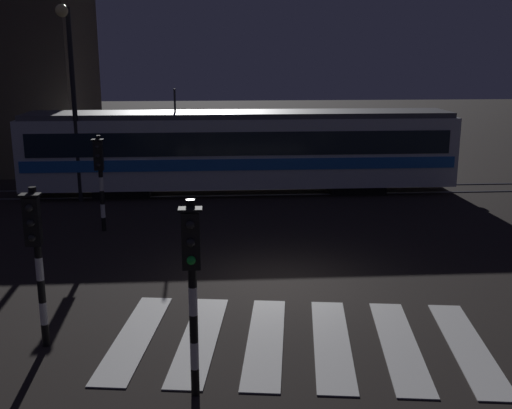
{
  "coord_description": "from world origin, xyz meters",
  "views": [
    {
      "loc": [
        -1.59,
        -13.83,
        5.47
      ],
      "look_at": [
        -0.44,
        2.52,
        1.4
      ],
      "focal_mm": 42.64,
      "sensor_mm": 36.0,
      "label": 1
    }
  ],
  "objects_px": {
    "tram": "(240,149)",
    "street_lamp_trackside_left": "(71,81)",
    "traffic_light_corner_near_left": "(36,245)",
    "traffic_light_kerb_mid_left": "(192,271)",
    "traffic_light_corner_far_left": "(100,169)"
  },
  "relations": [
    {
      "from": "traffic_light_corner_far_left",
      "to": "tram",
      "type": "height_order",
      "value": "tram"
    },
    {
      "from": "traffic_light_corner_far_left",
      "to": "traffic_light_kerb_mid_left",
      "type": "relative_size",
      "value": 0.92
    },
    {
      "from": "traffic_light_kerb_mid_left",
      "to": "street_lamp_trackside_left",
      "type": "distance_m",
      "value": 14.75
    },
    {
      "from": "traffic_light_corner_near_left",
      "to": "street_lamp_trackside_left",
      "type": "bearing_deg",
      "value": 98.66
    },
    {
      "from": "traffic_light_corner_far_left",
      "to": "street_lamp_trackside_left",
      "type": "xyz_separation_m",
      "value": [
        -1.57,
        3.96,
        2.52
      ]
    },
    {
      "from": "traffic_light_corner_near_left",
      "to": "street_lamp_trackside_left",
      "type": "xyz_separation_m",
      "value": [
        -1.8,
        11.84,
        2.45
      ]
    },
    {
      "from": "traffic_light_corner_far_left",
      "to": "street_lamp_trackside_left",
      "type": "distance_m",
      "value": 4.94
    },
    {
      "from": "traffic_light_kerb_mid_left",
      "to": "street_lamp_trackside_left",
      "type": "height_order",
      "value": "street_lamp_trackside_left"
    },
    {
      "from": "traffic_light_corner_far_left",
      "to": "traffic_light_kerb_mid_left",
      "type": "distance_m",
      "value": 10.32
    },
    {
      "from": "tram",
      "to": "traffic_light_corner_far_left",
      "type": "bearing_deg",
      "value": -130.46
    },
    {
      "from": "traffic_light_kerb_mid_left",
      "to": "traffic_light_corner_near_left",
      "type": "relative_size",
      "value": 1.06
    },
    {
      "from": "traffic_light_corner_near_left",
      "to": "traffic_light_kerb_mid_left",
      "type": "bearing_deg",
      "value": -33.58
    },
    {
      "from": "tram",
      "to": "street_lamp_trackside_left",
      "type": "bearing_deg",
      "value": -166.92
    },
    {
      "from": "street_lamp_trackside_left",
      "to": "tram",
      "type": "height_order",
      "value": "street_lamp_trackside_left"
    },
    {
      "from": "street_lamp_trackside_left",
      "to": "tram",
      "type": "bearing_deg",
      "value": 13.08
    }
  ]
}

